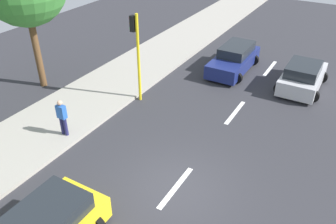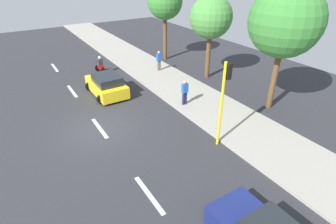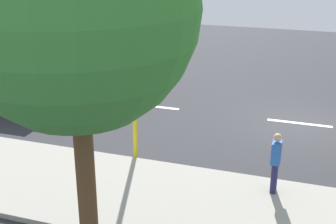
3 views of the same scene
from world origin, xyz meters
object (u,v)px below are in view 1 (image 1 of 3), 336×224
pedestrian_by_tree (62,117)px  traffic_light_corner (136,46)px  car_silver (303,77)px  car_dark_blue (234,59)px

pedestrian_by_tree → traffic_light_corner: (-0.88, -4.42, 1.87)m
car_silver → traffic_light_corner: size_ratio=0.87×
car_dark_blue → traffic_light_corner: bearing=63.4°
car_dark_blue → pedestrian_by_tree: 11.00m
pedestrian_by_tree → traffic_light_corner: bearing=-101.2°
traffic_light_corner → car_silver: bearing=-142.1°
car_silver → traffic_light_corner: traffic_light_corner is taller
car_silver → pedestrian_by_tree: bearing=51.4°
car_dark_blue → car_silver: size_ratio=1.15×
car_dark_blue → pedestrian_by_tree: pedestrian_by_tree is taller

